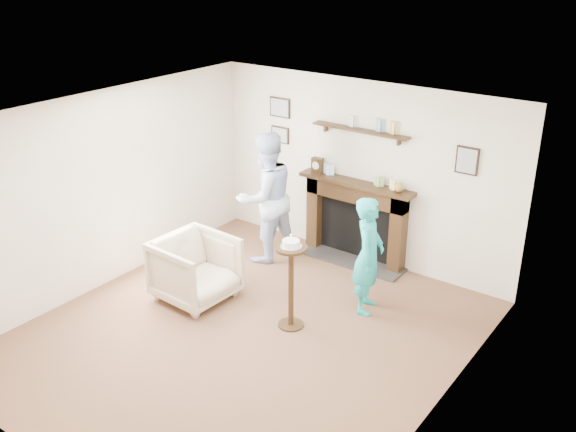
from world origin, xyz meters
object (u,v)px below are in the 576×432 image
object	(u,v)px
woman	(365,308)
armchair	(198,298)
man	(267,257)
pedestal_table	(291,271)

from	to	relation	value
woman	armchair	bearing A→B (deg)	100.42
man	woman	size ratio (longest dim) A/B	1.26
armchair	pedestal_table	world-z (taller)	pedestal_table
man	woman	world-z (taller)	man
woman	pedestal_table	distance (m)	1.22
man	pedestal_table	world-z (taller)	pedestal_table
man	pedestal_table	distance (m)	1.92
man	woman	distance (m)	1.86
pedestal_table	woman	bearing A→B (deg)	58.41
armchair	man	size ratio (longest dim) A/B	0.49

